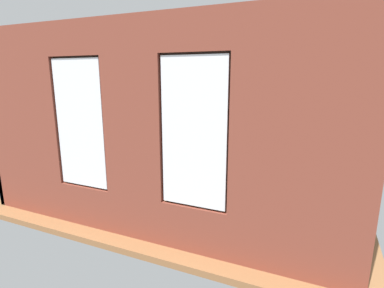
{
  "coord_description": "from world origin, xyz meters",
  "views": [
    {
      "loc": [
        -2.45,
        5.82,
        2.42
      ],
      "look_at": [
        -0.06,
        0.4,
        1.06
      ],
      "focal_mm": 28.0,
      "sensor_mm": 36.0,
      "label": 1
    }
  ],
  "objects": [
    {
      "name": "coffee_table",
      "position": [
        -0.19,
        0.04,
        0.4
      ],
      "size": [
        1.39,
        0.75,
        0.46
      ],
      "color": "olive",
      "rests_on": "ground_plane"
    },
    {
      "name": "couch_by_window",
      "position": [
        0.43,
        1.68,
        0.33
      ],
      "size": [
        1.83,
        0.87,
        0.8
      ],
      "color": "black",
      "rests_on": "ground_plane"
    },
    {
      "name": "potted_plant_corner_near_left",
      "position": [
        -2.52,
        -1.71,
        0.45
      ],
      "size": [
        0.43,
        0.43,
        0.7
      ],
      "color": "beige",
      "rests_on": "ground_plane"
    },
    {
      "name": "cup_ceramic",
      "position": [
        -0.19,
        0.04,
        0.5
      ],
      "size": [
        0.07,
        0.07,
        0.08
      ],
      "primitive_type": "cylinder",
      "color": "#4C4C51",
      "rests_on": "coffee_table"
    },
    {
      "name": "potted_plant_beside_window_right",
      "position": [
        1.67,
        1.78,
        0.87
      ],
      "size": [
        1.18,
        0.97,
        1.54
      ],
      "color": "brown",
      "rests_on": "ground_plane"
    },
    {
      "name": "potted_plant_by_left_couch",
      "position": [
        -1.97,
        -0.93,
        0.34
      ],
      "size": [
        0.27,
        0.27,
        0.51
      ],
      "color": "gray",
      "rests_on": "ground_plane"
    },
    {
      "name": "couch_left",
      "position": [
        -2.37,
        0.44,
        0.33
      ],
      "size": [
        0.94,
        1.88,
        0.8
      ],
      "rotation": [
        0.0,
        0.0,
        1.53
      ],
      "color": "black",
      "rests_on": "ground_plane"
    },
    {
      "name": "media_console",
      "position": [
        2.72,
        0.26,
        0.23
      ],
      "size": [
        0.95,
        0.42,
        0.47
      ],
      "primitive_type": "cube",
      "color": "black",
      "rests_on": "ground_plane"
    },
    {
      "name": "ground_plane",
      "position": [
        0.0,
        0.0,
        -0.05
      ],
      "size": [
        6.75,
        5.43,
        0.1
      ],
      "primitive_type": "cube",
      "color": "#99663D"
    },
    {
      "name": "remote_black",
      "position": [
        0.23,
        0.16,
        0.47
      ],
      "size": [
        0.15,
        0.16,
        0.02
      ],
      "primitive_type": "cube",
      "rotation": [
        0.0,
        0.0,
        3.9
      ],
      "color": "black",
      "rests_on": "coffee_table"
    },
    {
      "name": "candle_jar",
      "position": [
        -0.57,
        -0.09,
        0.52
      ],
      "size": [
        0.08,
        0.08,
        0.12
      ],
      "primitive_type": "cylinder",
      "color": "#B7333D",
      "rests_on": "coffee_table"
    },
    {
      "name": "brick_wall_with_windows",
      "position": [
        -0.0,
        2.33,
        1.57
      ],
      "size": [
        6.15,
        0.3,
        3.2
      ],
      "color": "brown",
      "rests_on": "ground_plane"
    },
    {
      "name": "remote_silver",
      "position": [
        -0.29,
        0.16,
        0.47
      ],
      "size": [
        0.18,
        0.08,
        0.02
      ],
      "primitive_type": "cube",
      "rotation": [
        0.0,
        0.0,
        4.91
      ],
      "color": "#B2B2B7",
      "rests_on": "coffee_table"
    },
    {
      "name": "tv_flatscreen",
      "position": [
        2.72,
        0.26,
        0.86
      ],
      "size": [
        1.09,
        0.2,
        0.78
      ],
      "color": "black",
      "rests_on": "media_console"
    },
    {
      "name": "table_plant_small",
      "position": [
        -0.01,
        -0.05,
        0.59
      ],
      "size": [
        0.16,
        0.16,
        0.25
      ],
      "color": "#9E5638",
      "rests_on": "coffee_table"
    },
    {
      "name": "white_wall_right",
      "position": [
        3.02,
        0.2,
        1.6
      ],
      "size": [
        0.1,
        4.43,
        3.2
      ],
      "primitive_type": "cube",
      "color": "white",
      "rests_on": "ground_plane"
    },
    {
      "name": "potted_plant_mid_room_small",
      "position": [
        -0.81,
        -0.66,
        0.33
      ],
      "size": [
        0.31,
        0.31,
        0.48
      ],
      "color": "brown",
      "rests_on": "ground_plane"
    }
  ]
}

